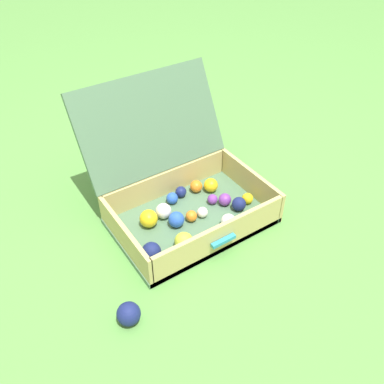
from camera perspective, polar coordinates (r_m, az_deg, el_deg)
The scene contains 3 objects.
ground_plane at distance 1.81m, azimuth 0.19°, elevation -4.48°, with size 16.00×16.00×0.00m, color #569342.
open_suitcase at distance 1.80m, azimuth -1.49°, elevation 0.04°, with size 0.66×0.66×0.53m.
stray_ball_on_grass at distance 1.49m, azimuth -8.68°, elevation -16.18°, with size 0.08×0.08×0.08m, color navy.
Camera 1 is at (-0.73, -1.08, 1.26)m, focal length 38.90 mm.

